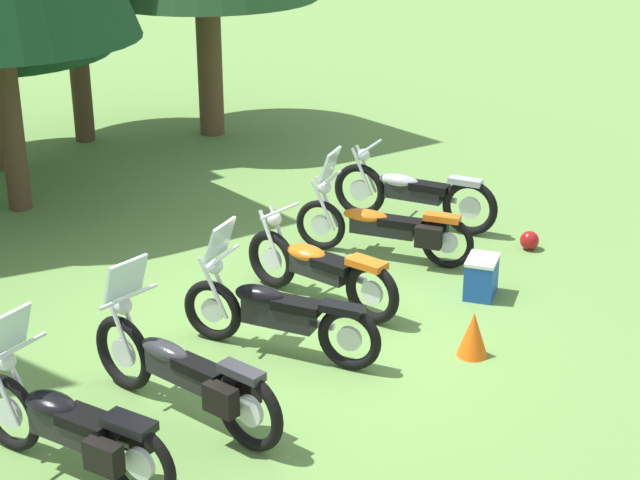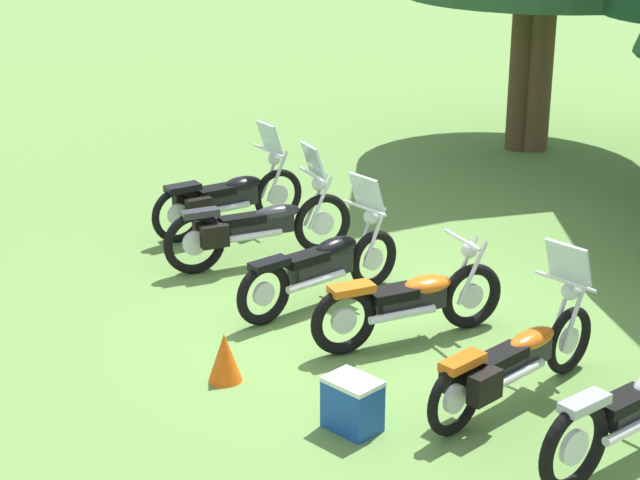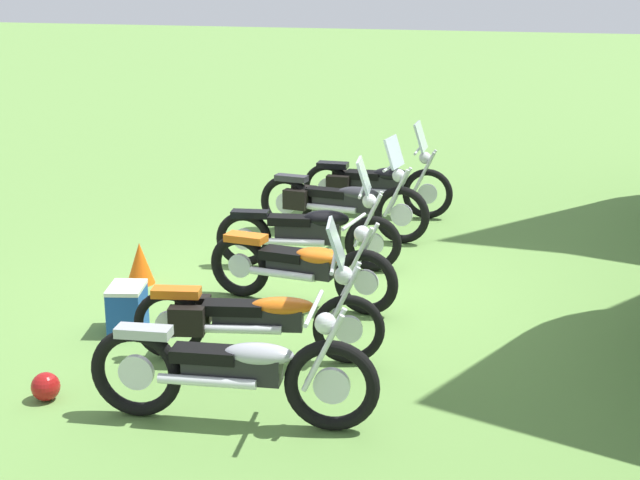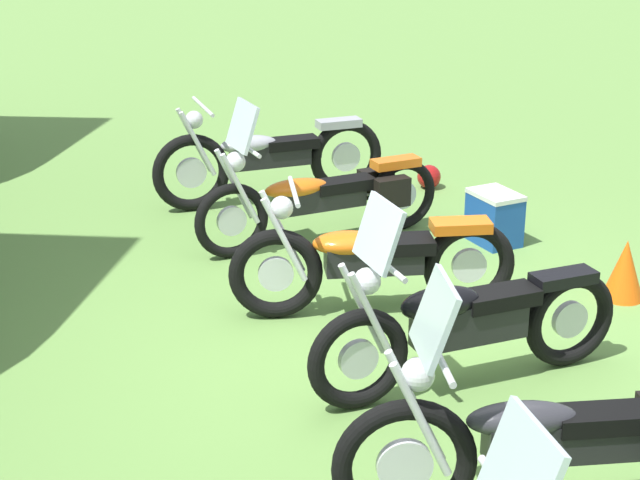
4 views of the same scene
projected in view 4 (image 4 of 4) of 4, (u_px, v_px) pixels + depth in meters
ground_plane at (403, 345)px, 7.34m from camera, size 80.00×80.00×0.00m
motorcycle_1 at (568, 439)px, 5.31m from camera, size 0.74×2.38×1.39m
motorcycle_2 at (464, 322)px, 6.63m from camera, size 0.66×2.22×1.35m
motorcycle_3 at (372, 259)px, 7.70m from camera, size 0.64×2.16×1.00m
motorcycle_4 at (324, 195)px, 9.09m from camera, size 0.81×2.29×1.34m
motorcycle_5 at (269, 157)px, 10.13m from camera, size 0.75×2.34×1.03m
picnic_cooler at (494, 218)px, 9.15m from camera, size 0.52×0.43×0.47m
traffic_cone at (625, 269)px, 8.02m from camera, size 0.32×0.32×0.48m
dropped_helmet at (429, 177)px, 10.65m from camera, size 0.24×0.24×0.24m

